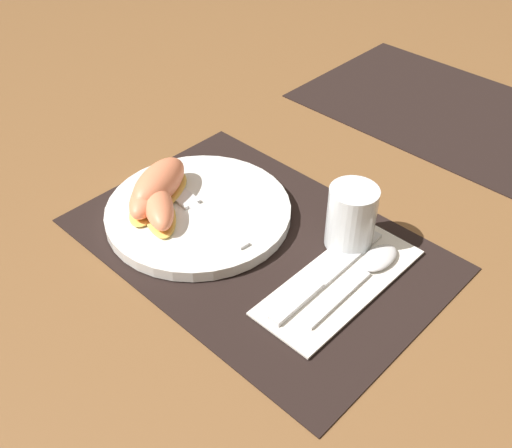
{
  "coord_description": "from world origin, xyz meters",
  "views": [
    {
      "loc": [
        0.4,
        -0.42,
        0.53
      ],
      "look_at": [
        -0.01,
        0.01,
        0.02
      ],
      "focal_mm": 42.0,
      "sensor_mm": 36.0,
      "label": 1
    }
  ],
  "objects_px": {
    "spoon": "(369,268)",
    "fork": "(196,208)",
    "juice_glass": "(351,220)",
    "plate": "(198,212)",
    "citrus_wedge_2": "(158,206)",
    "knife": "(326,276)",
    "citrus_wedge_1": "(149,195)",
    "citrus_wedge_0": "(159,185)"
  },
  "relations": [
    {
      "from": "citrus_wedge_2",
      "to": "knife",
      "type": "bearing_deg",
      "value": 17.57
    },
    {
      "from": "citrus_wedge_1",
      "to": "knife",
      "type": "bearing_deg",
      "value": 14.45
    },
    {
      "from": "spoon",
      "to": "citrus_wedge_2",
      "type": "xyz_separation_m",
      "value": [
        -0.26,
        -0.12,
        0.02
      ]
    },
    {
      "from": "citrus_wedge_2",
      "to": "citrus_wedge_1",
      "type": "bearing_deg",
      "value": 166.95
    },
    {
      "from": "fork",
      "to": "citrus_wedge_2",
      "type": "bearing_deg",
      "value": -122.04
    },
    {
      "from": "juice_glass",
      "to": "fork",
      "type": "height_order",
      "value": "juice_glass"
    },
    {
      "from": "fork",
      "to": "citrus_wedge_1",
      "type": "height_order",
      "value": "citrus_wedge_1"
    },
    {
      "from": "spoon",
      "to": "fork",
      "type": "height_order",
      "value": "fork"
    },
    {
      "from": "citrus_wedge_0",
      "to": "citrus_wedge_2",
      "type": "height_order",
      "value": "citrus_wedge_0"
    },
    {
      "from": "knife",
      "to": "spoon",
      "type": "distance_m",
      "value": 0.06
    },
    {
      "from": "knife",
      "to": "plate",
      "type": "bearing_deg",
      "value": -172.83
    },
    {
      "from": "plate",
      "to": "citrus_wedge_2",
      "type": "xyz_separation_m",
      "value": [
        -0.03,
        -0.05,
        0.02
      ]
    },
    {
      "from": "knife",
      "to": "fork",
      "type": "relative_size",
      "value": 1.16
    },
    {
      "from": "knife",
      "to": "citrus_wedge_0",
      "type": "bearing_deg",
      "value": -170.14
    },
    {
      "from": "citrus_wedge_0",
      "to": "plate",
      "type": "bearing_deg",
      "value": 19.16
    },
    {
      "from": "plate",
      "to": "citrus_wedge_2",
      "type": "relative_size",
      "value": 2.24
    },
    {
      "from": "citrus_wedge_1",
      "to": "plate",
      "type": "bearing_deg",
      "value": 37.44
    },
    {
      "from": "fork",
      "to": "citrus_wedge_1",
      "type": "relative_size",
      "value": 1.55
    },
    {
      "from": "knife",
      "to": "spoon",
      "type": "bearing_deg",
      "value": 56.9
    },
    {
      "from": "plate",
      "to": "citrus_wedge_1",
      "type": "relative_size",
      "value": 2.19
    },
    {
      "from": "juice_glass",
      "to": "citrus_wedge_2",
      "type": "distance_m",
      "value": 0.25
    },
    {
      "from": "citrus_wedge_0",
      "to": "spoon",
      "type": "bearing_deg",
      "value": 17.52
    },
    {
      "from": "citrus_wedge_0",
      "to": "citrus_wedge_2",
      "type": "relative_size",
      "value": 1.12
    },
    {
      "from": "fork",
      "to": "citrus_wedge_0",
      "type": "distance_m",
      "value": 0.06
    },
    {
      "from": "fork",
      "to": "spoon",
      "type": "bearing_deg",
      "value": 18.2
    },
    {
      "from": "spoon",
      "to": "citrus_wedge_0",
      "type": "distance_m",
      "value": 0.31
    },
    {
      "from": "citrus_wedge_0",
      "to": "citrus_wedge_2",
      "type": "distance_m",
      "value": 0.04
    },
    {
      "from": "citrus_wedge_1",
      "to": "spoon",
      "type": "bearing_deg",
      "value": 21.42
    },
    {
      "from": "plate",
      "to": "citrus_wedge_2",
      "type": "distance_m",
      "value": 0.06
    },
    {
      "from": "juice_glass",
      "to": "citrus_wedge_2",
      "type": "relative_size",
      "value": 0.76
    },
    {
      "from": "plate",
      "to": "spoon",
      "type": "height_order",
      "value": "plate"
    },
    {
      "from": "knife",
      "to": "juice_glass",
      "type": "bearing_deg",
      "value": 106.38
    },
    {
      "from": "juice_glass",
      "to": "knife",
      "type": "bearing_deg",
      "value": -73.62
    },
    {
      "from": "knife",
      "to": "citrus_wedge_0",
      "type": "relative_size",
      "value": 1.63
    },
    {
      "from": "juice_glass",
      "to": "citrus_wedge_2",
      "type": "bearing_deg",
      "value": -144.73
    },
    {
      "from": "plate",
      "to": "juice_glass",
      "type": "bearing_deg",
      "value": 28.71
    },
    {
      "from": "knife",
      "to": "citrus_wedge_1",
      "type": "height_order",
      "value": "citrus_wedge_1"
    },
    {
      "from": "citrus_wedge_1",
      "to": "citrus_wedge_2",
      "type": "bearing_deg",
      "value": -13.05
    },
    {
      "from": "juice_glass",
      "to": "spoon",
      "type": "xyz_separation_m",
      "value": [
        0.05,
        -0.03,
        -0.03
      ]
    },
    {
      "from": "juice_glass",
      "to": "fork",
      "type": "relative_size",
      "value": 0.48
    },
    {
      "from": "juice_glass",
      "to": "knife",
      "type": "xyz_separation_m",
      "value": [
        0.02,
        -0.07,
        -0.03
      ]
    },
    {
      "from": "citrus_wedge_0",
      "to": "citrus_wedge_1",
      "type": "height_order",
      "value": "citrus_wedge_0"
    }
  ]
}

